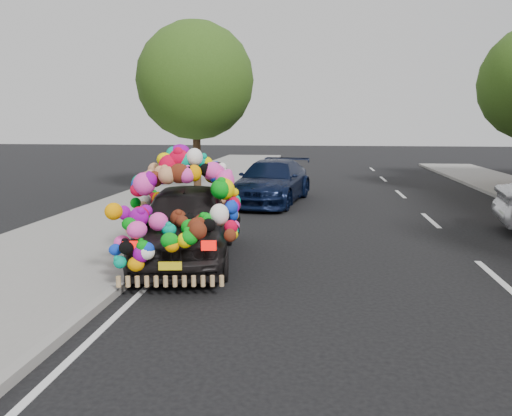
{
  "coord_description": "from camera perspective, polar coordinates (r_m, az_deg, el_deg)",
  "views": [
    {
      "loc": [
        0.63,
        -8.4,
        2.53
      ],
      "look_at": [
        -0.42,
        -0.03,
        1.1
      ],
      "focal_mm": 35.0,
      "sensor_mm": 36.0,
      "label": 1
    }
  ],
  "objects": [
    {
      "name": "ground",
      "position": [
        8.8,
        2.77,
        -7.09
      ],
      "size": [
        100.0,
        100.0,
        0.0
      ],
      "primitive_type": "plane",
      "color": "black",
      "rests_on": "ground"
    },
    {
      "name": "sidewalk",
      "position": [
        10.05,
        -22.59,
        -5.35
      ],
      "size": [
        4.0,
        60.0,
        0.12
      ],
      "primitive_type": "cube",
      "color": "gray",
      "rests_on": "ground"
    },
    {
      "name": "kerb",
      "position": [
        9.25,
        -11.98,
        -6.04
      ],
      "size": [
        0.15,
        60.0,
        0.13
      ],
      "primitive_type": "cube",
      "color": "gray",
      "rests_on": "ground"
    },
    {
      "name": "lane_markings",
      "position": [
        9.26,
        25.75,
        -7.17
      ],
      "size": [
        6.0,
        50.0,
        0.01
      ],
      "primitive_type": null,
      "color": "silver",
      "rests_on": "ground"
    },
    {
      "name": "tree_near_sidewalk",
      "position": [
        18.5,
        -6.93,
        14.2
      ],
      "size": [
        4.2,
        4.2,
        6.13
      ],
      "color": "#332114",
      "rests_on": "ground"
    },
    {
      "name": "plush_art_car",
      "position": [
        9.34,
        -8.02,
        0.43
      ],
      "size": [
        2.65,
        4.6,
        2.06
      ],
      "rotation": [
        0.0,
        0.0,
        0.15
      ],
      "color": "black",
      "rests_on": "ground"
    },
    {
      "name": "navy_sedan",
      "position": [
        16.09,
        1.8,
        3.03
      ],
      "size": [
        2.63,
        4.94,
        1.36
      ],
      "primitive_type": "imported",
      "rotation": [
        0.0,
        0.0,
        -0.16
      ],
      "color": "black",
      "rests_on": "ground"
    }
  ]
}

